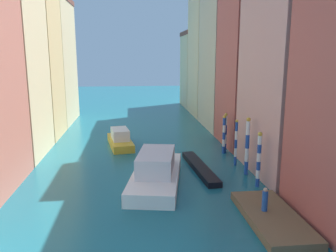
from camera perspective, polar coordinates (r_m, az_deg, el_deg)
name	(u,v)px	position (r m, az deg, el deg)	size (l,w,h in m)	color
ground_plane	(139,146)	(38.66, -4.92, -3.31)	(154.00, 154.00, 0.00)	#196070
building_left_3	(23,50)	(45.10, -23.08, 11.57)	(7.93, 7.75, 21.17)	#DBB77A
building_left_4	(44,61)	(54.46, -20.03, 10.19)	(7.93, 11.64, 18.38)	beige
building_right_1	(303,55)	(30.72, 21.68, 11.02)	(7.93, 10.17, 20.09)	tan
building_right_2	(260,44)	(39.55, 15.21, 13.08)	(7.93, 8.45, 22.39)	#B25147
building_right_3	(234,53)	(48.74, 10.95, 11.90)	(7.93, 10.71, 20.63)	#BCB299
building_right_4	(215,53)	(58.86, 7.92, 12.03)	(7.93, 10.06, 20.84)	beige
building_right_5	(203,69)	(68.56, 5.83, 9.39)	(7.93, 9.44, 14.54)	beige
waterfront_dock	(272,217)	(22.58, 16.96, -14.39)	(3.09, 7.14, 0.50)	brown
person_on_dock	(265,200)	(22.44, 15.89, -11.83)	(0.36, 0.36, 1.51)	#234C93
mooring_pole_0	(259,159)	(27.10, 14.93, -5.35)	(0.34, 0.34, 4.35)	#1E479E
mooring_pole_1	(247,146)	(29.51, 13.10, -3.23)	(0.36, 0.36, 4.96)	#1E479E
mooring_pole_2	(236,142)	(31.93, 11.29, -2.65)	(0.28, 0.28, 4.30)	#1E479E
mooring_pole_3	(224,134)	(35.57, 9.34, -1.32)	(0.33, 0.33, 4.03)	#1E479E
mooring_pole_4	(225,133)	(35.79, 9.58, -1.11)	(0.32, 0.32, 4.20)	#1E479E
vaporetto_white	(156,171)	(27.37, -1.99, -7.55)	(5.27, 10.43, 2.54)	white
gondola_black	(200,168)	(30.59, 5.33, -6.93)	(1.85, 8.80, 0.48)	black
motorboat_0	(120,139)	(38.61, -8.00, -2.24)	(3.25, 6.88, 1.97)	gold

